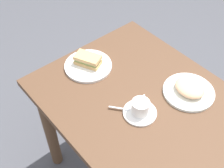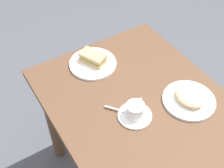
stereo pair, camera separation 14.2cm
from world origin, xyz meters
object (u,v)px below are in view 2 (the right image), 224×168
Objects in this scene: spoon at (118,110)px; side_plate at (189,100)px; coffee_cup at (135,109)px; sandwich_plate at (93,64)px; sandwich_front at (93,58)px; dining_table at (144,128)px; coffee_saucer at (134,115)px.

spoon is 0.33m from side_plate.
spoon is (0.06, 0.05, -0.03)m from coffee_cup.
coffee_cup is at bearing 179.37° from sandwich_plate.
sandwich_front reaches higher than spoon.
sandwich_plate reaches higher than dining_table.
coffee_saucer is at bearing 76.72° from side_plate.
side_plate is at bearing -111.32° from spoon.
sandwich_front is 0.53m from side_plate.
spoon reaches higher than sandwich_plate.
sandwich_plate is 0.39m from coffee_saucer.
coffee_cup is 1.24× the size of spoon.
side_plate is at bearing -151.38° from sandwich_front.
coffee_cup is (-0.39, 0.00, 0.04)m from sandwich_plate.
coffee_saucer is at bearing 119.72° from coffee_cup.
dining_table is at bearing -171.24° from sandwich_plate.
sandwich_front reaches higher than coffee_saucer.
coffee_saucer is 0.04m from coffee_cup.
sandwich_plate is at bearing -0.63° from coffee_cup.
side_plate is (-0.46, -0.25, -0.03)m from sandwich_front.
sandwich_plate is at bearing 29.61° from side_plate.
spoon is at bearing 39.95° from coffee_cup.
sandwich_front is 0.40m from coffee_saucer.
coffee_saucer is (0.00, 0.07, 0.15)m from dining_table.
coffee_saucer reaches higher than dining_table.
spoon is at bearing 68.68° from side_plate.
side_plate is (-0.46, -0.26, 0.00)m from sandwich_plate.
sandwich_front is 1.79× the size of spoon.
coffee_cup is (0.00, -0.00, 0.04)m from coffee_saucer.
dining_table is 0.44m from sandwich_front.
dining_table is 10.50× the size of coffee_cup.
dining_table is 4.44× the size of sandwich_plate.
sandwich_front reaches higher than dining_table.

